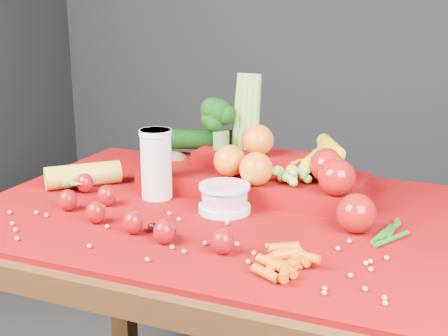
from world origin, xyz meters
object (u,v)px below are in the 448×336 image
at_px(table, 220,254).
at_px(yogurt_bowl, 225,197).
at_px(milk_glass, 156,162).
at_px(produce_mound, 263,167).

distance_m(table, yogurt_bowl, 0.14).
relative_size(milk_glass, produce_mound, 0.27).
bearing_deg(yogurt_bowl, table, 140.80).
bearing_deg(table, yogurt_bowl, -39.20).
relative_size(milk_glass, yogurt_bowl, 1.42).
xyz_separation_m(table, produce_mound, (0.04, 0.15, 0.17)).
height_order(table, milk_glass, milk_glass).
distance_m(milk_glass, produce_mound, 0.25).
relative_size(table, yogurt_bowl, 9.80).
bearing_deg(produce_mound, milk_glass, -146.51).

